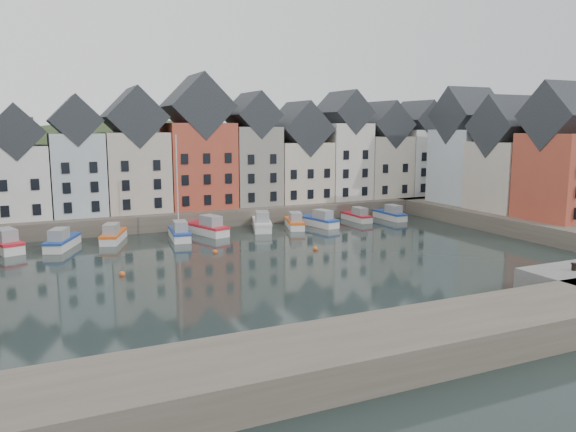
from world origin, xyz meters
TOP-DOWN VIEW (x-y plane):
  - ground at (0.00, 0.00)m, footprint 260.00×260.00m
  - far_quay at (0.00, 30.00)m, footprint 90.00×16.00m
  - right_quay at (37.00, 3.00)m, footprint 14.00×54.00m
  - near_wall at (-10.00, -22.00)m, footprint 50.00×6.00m
  - hillside at (0.02, 56.00)m, footprint 153.60×70.40m
  - far_terrace at (3.21, 28.00)m, footprint 72.37×8.16m
  - right_terrace at (36.00, 8.07)m, footprint 8.30×24.25m
  - mooring_buoys at (-4.00, 5.33)m, footprint 20.50×5.50m
  - boat_a at (-23.64, 18.34)m, footprint 4.32×7.34m
  - boat_b at (-18.10, 17.16)m, footprint 4.31×6.73m
  - boat_c at (-12.64, 18.56)m, footprint 3.91×6.48m
  - boat_d at (-5.50, 16.80)m, footprint 2.73×6.56m
  - boat_e at (-1.79, 18.23)m, footprint 4.16×7.19m
  - boat_f at (5.39, 18.44)m, footprint 4.19×7.19m
  - boat_g at (9.68, 17.82)m, footprint 3.58×6.32m
  - boat_h at (13.14, 17.67)m, footprint 3.30×6.59m
  - boat_i at (19.74, 18.99)m, footprint 1.82×5.65m
  - boat_j at (24.69, 18.20)m, footprint 1.88×6.02m
  - mooring_bollard at (16.50, -17.45)m, footprint 0.48×0.48m

SIDE VIEW (x-z plane):
  - hillside at x=0.02m, z-range -49.96..14.04m
  - ground at x=0.00m, z-range 0.00..0.00m
  - mooring_buoys at x=-4.00m, z-range -0.10..0.40m
  - boat_i at x=19.74m, z-range -0.44..1.72m
  - boat_j at x=24.69m, z-range -0.47..1.84m
  - boat_g at x=9.68m, z-range -0.47..1.85m
  - boat_c at x=-12.64m, z-range -0.48..1.90m
  - boat_h at x=13.14m, z-range -0.49..1.93m
  - boat_b at x=-18.10m, z-range -0.50..1.98m
  - boat_f at x=5.39m, z-range -0.53..2.10m
  - boat_e at x=-1.79m, z-range -0.53..2.10m
  - boat_d at x=-5.50m, z-range -5.30..6.88m
  - boat_a at x=-23.64m, z-range -0.54..2.15m
  - far_quay at x=0.00m, z-range 0.00..2.00m
  - right_quay at x=37.00m, z-range 0.00..2.00m
  - near_wall at x=-10.00m, z-range 0.00..2.00m
  - mooring_bollard at x=16.50m, z-range 2.03..2.59m
  - far_terrace at x=3.21m, z-range -0.01..17.76m
  - right_terrace at x=36.00m, z-range 0.73..17.10m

